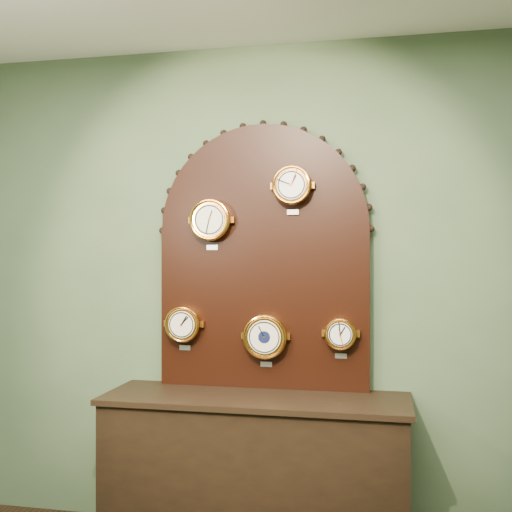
% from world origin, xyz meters
% --- Properties ---
extents(wall_back, '(4.00, 0.00, 4.00)m').
position_xyz_m(wall_back, '(0.00, 2.50, 1.40)').
color(wall_back, '#485E40').
rests_on(wall_back, ground).
extents(shop_counter, '(1.60, 0.50, 0.80)m').
position_xyz_m(shop_counter, '(0.00, 2.23, 0.40)').
color(shop_counter, black).
rests_on(shop_counter, ground_plane).
extents(display_board, '(1.26, 0.06, 1.53)m').
position_xyz_m(display_board, '(0.00, 2.45, 1.63)').
color(display_board, black).
rests_on(display_board, shop_counter).
extents(roman_clock, '(0.24, 0.08, 0.29)m').
position_xyz_m(roman_clock, '(-0.29, 2.38, 1.78)').
color(roman_clock, orange).
rests_on(roman_clock, display_board).
extents(arabic_clock, '(0.22, 0.08, 0.27)m').
position_xyz_m(arabic_clock, '(0.18, 2.38, 1.97)').
color(arabic_clock, orange).
rests_on(arabic_clock, display_board).
extents(hygrometer, '(0.21, 0.08, 0.26)m').
position_xyz_m(hygrometer, '(-0.46, 2.38, 1.19)').
color(hygrometer, orange).
rests_on(hygrometer, display_board).
extents(barometer, '(0.25, 0.08, 0.30)m').
position_xyz_m(barometer, '(0.03, 2.38, 1.13)').
color(barometer, orange).
rests_on(barometer, display_board).
extents(tide_clock, '(0.17, 0.08, 0.23)m').
position_xyz_m(tide_clock, '(0.44, 2.38, 1.15)').
color(tide_clock, orange).
rests_on(tide_clock, display_board).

